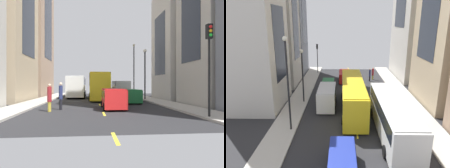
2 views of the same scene
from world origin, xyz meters
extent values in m
plane|color=#28282B|center=(0.00, 0.00, 0.00)|extent=(41.05, 41.05, 0.00)
cube|color=#B2ADA3|center=(-7.21, 0.00, 0.07)|extent=(2.63, 44.00, 0.15)
cube|color=#B2ADA3|center=(7.21, 0.00, 0.07)|extent=(2.63, 44.00, 0.15)
cube|color=yellow|center=(0.00, -21.00, 0.01)|extent=(0.16, 2.00, 0.01)
cube|color=yellow|center=(0.00, -14.00, 0.01)|extent=(0.16, 2.00, 0.01)
cube|color=yellow|center=(0.00, -7.00, 0.01)|extent=(0.16, 2.00, 0.01)
cube|color=yellow|center=(0.00, 0.00, 0.01)|extent=(0.16, 2.00, 0.01)
cube|color=yellow|center=(0.00, 7.00, 0.01)|extent=(0.16, 2.00, 0.01)
cube|color=slate|center=(12.65, -17.24, 13.43)|extent=(7.84, 7.45, 26.86)
cube|color=#1E232D|center=(12.65, -17.24, 13.43)|extent=(7.92, 4.10, 14.77)
cube|color=#B7B2A8|center=(13.60, -9.32, 9.61)|extent=(9.74, 7.09, 19.23)
cube|color=#1E232D|center=(13.60, -9.32, 9.61)|extent=(9.84, 3.90, 10.58)
cube|color=beige|center=(11.99, 0.02, 7.67)|extent=(6.53, 8.16, 15.34)
cube|color=#1E232D|center=(11.99, 0.02, 7.67)|extent=(6.60, 4.49, 8.44)
cube|color=silver|center=(-3.18, 7.01, 1.77)|extent=(2.55, 11.84, 3.00)
cube|color=black|center=(-3.18, 7.01, 2.62)|extent=(2.60, 10.89, 1.20)
cube|color=beige|center=(-3.18, 7.01, 3.31)|extent=(2.45, 11.36, 0.08)
cylinder|color=black|center=(-4.35, 10.68, 0.50)|extent=(0.46, 1.00, 1.00)
cylinder|color=black|center=(-2.00, 10.68, 0.50)|extent=(0.46, 1.00, 1.00)
cylinder|color=black|center=(-4.35, 3.34, 0.50)|extent=(0.46, 1.00, 1.00)
cylinder|color=black|center=(-2.00, 3.34, 0.50)|extent=(0.46, 1.00, 1.00)
cube|color=yellow|center=(0.16, 1.38, 1.86)|extent=(2.45, 12.45, 3.30)
cube|color=black|center=(0.16, 1.38, 2.72)|extent=(2.50, 11.46, 1.48)
cube|color=gold|center=(0.16, 1.38, 3.55)|extent=(2.35, 11.95, 0.08)
cylinder|color=black|center=(-0.96, 5.24, 0.38)|extent=(0.44, 0.76, 0.76)
cylinder|color=black|center=(1.29, 5.24, 0.38)|extent=(0.44, 0.76, 0.76)
cylinder|color=black|center=(-0.96, -2.48, 0.38)|extent=(0.44, 0.76, 0.76)
cylinder|color=black|center=(1.29, -2.48, 0.38)|extent=(0.44, 0.76, 0.76)
cube|color=white|center=(3.28, 0.72, 1.35)|extent=(2.05, 5.05, 2.30)
cube|color=black|center=(3.28, 0.72, 2.10)|extent=(2.09, 4.64, 0.69)
cube|color=silver|center=(3.28, 0.72, 2.54)|extent=(1.97, 4.84, 0.08)
cylinder|color=black|center=(2.34, 2.28, 0.36)|extent=(0.37, 0.72, 0.72)
cylinder|color=black|center=(4.22, 2.28, 0.36)|extent=(0.37, 0.72, 0.72)
cylinder|color=black|center=(2.34, -0.85, 0.36)|extent=(0.37, 0.72, 0.72)
cylinder|color=black|center=(4.22, -0.85, 0.36)|extent=(0.37, 0.72, 0.72)
cube|color=red|center=(1.01, -10.86, 0.92)|extent=(1.79, 4.62, 1.49)
cube|color=black|center=(1.01, -10.86, 1.30)|extent=(1.82, 4.25, 0.63)
cube|color=#A91A1A|center=(1.01, -10.86, 1.70)|extent=(1.71, 4.44, 0.08)
cylinder|color=black|center=(0.18, -9.42, 0.31)|extent=(0.32, 0.62, 0.62)
cylinder|color=black|center=(1.83, -9.42, 0.31)|extent=(0.32, 0.62, 0.62)
cylinder|color=black|center=(0.18, -12.29, 0.31)|extent=(0.32, 0.62, 0.62)
cylinder|color=black|center=(1.83, -12.29, 0.31)|extent=(0.32, 0.62, 0.62)
cube|color=#1E7238|center=(3.54, -5.41, 0.83)|extent=(1.79, 4.40, 1.31)
cube|color=black|center=(3.54, -5.41, 1.16)|extent=(1.83, 4.05, 0.55)
cube|color=#1A612F|center=(3.54, -5.41, 1.52)|extent=(1.72, 4.22, 0.08)
cylinder|color=black|center=(2.72, -4.05, 0.31)|extent=(0.32, 0.62, 0.62)
cylinder|color=black|center=(4.37, -4.05, 0.31)|extent=(0.32, 0.62, 0.62)
cylinder|color=black|center=(2.72, -6.77, 0.31)|extent=(0.32, 0.62, 0.62)
cylinder|color=black|center=(4.37, -6.77, 0.31)|extent=(0.32, 0.62, 0.62)
cube|color=#2338AD|center=(1.42, 12.45, 0.87)|extent=(1.87, 4.25, 1.40)
cube|color=black|center=(1.42, 12.45, 1.22)|extent=(1.91, 3.91, 0.59)
cube|color=navy|center=(1.42, 12.45, 1.61)|extent=(1.80, 4.08, 0.08)
cylinder|color=black|center=(0.56, 11.13, 0.31)|extent=(0.34, 0.62, 0.62)
cylinder|color=black|center=(2.28, 11.13, 0.31)|extent=(0.34, 0.62, 0.62)
cylinder|color=black|center=(-3.43, -11.14, 0.44)|extent=(0.24, 0.24, 0.87)
cylinder|color=navy|center=(-3.43, -11.14, 1.45)|extent=(0.32, 0.32, 1.15)
sphere|color=beige|center=(-3.43, -11.14, 2.15)|extent=(0.25, 0.25, 0.25)
cylinder|color=gold|center=(-4.12, -12.32, 0.39)|extent=(0.25, 0.25, 0.77)
cylinder|color=maroon|center=(-4.12, -12.32, 1.35)|extent=(0.34, 0.34, 1.17)
sphere|color=beige|center=(-4.12, -12.32, 2.05)|extent=(0.22, 0.22, 0.22)
cylinder|color=black|center=(6.30, -16.83, 2.54)|extent=(0.14, 0.14, 4.77)
cube|color=black|center=(6.30, -16.83, 5.37)|extent=(0.32, 0.32, 0.90)
sphere|color=red|center=(6.30, -17.00, 5.62)|extent=(0.20, 0.20, 0.20)
sphere|color=orange|center=(6.30, -17.00, 5.37)|extent=(0.20, 0.20, 0.20)
sphere|color=green|center=(6.30, -17.00, 5.12)|extent=(0.20, 0.20, 0.20)
cylinder|color=black|center=(6.40, 6.57, 4.39)|extent=(0.18, 0.18, 8.49)
sphere|color=silver|center=(6.40, 6.57, 8.82)|extent=(0.44, 0.44, 0.44)
cylinder|color=black|center=(6.40, -0.82, 3.33)|extent=(0.18, 0.18, 6.37)
sphere|color=silver|center=(6.40, -0.82, 6.70)|extent=(0.44, 0.44, 0.44)
camera|label=1|loc=(-0.97, -29.36, 2.11)|focal=34.50mm
camera|label=2|loc=(1.51, 25.24, 10.36)|focal=34.41mm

